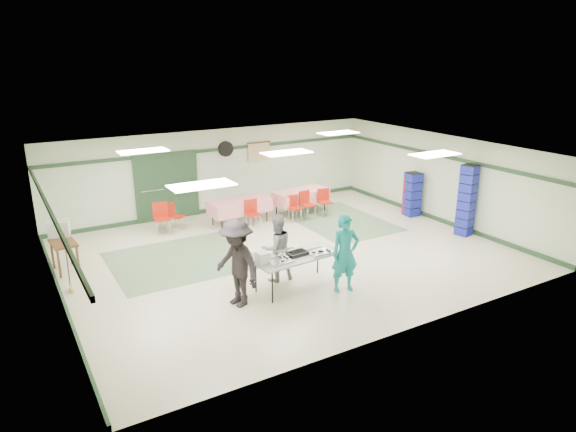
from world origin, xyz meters
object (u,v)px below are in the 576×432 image
chair_b (294,205)px  dining_table_a (301,196)px  crate_stack_red (412,196)px  printer_table (64,247)px  chair_d (252,211)px  broom (67,261)px  crate_stack_blue_a (412,194)px  volunteer_dark (237,263)px  dining_table_b (240,206)px  chair_loose_a (174,214)px  volunteer_grey (277,248)px  office_printer (59,228)px  chair_a (306,202)px  serving_table (297,257)px  chair_c (324,199)px  volunteer_teal (345,253)px  crate_stack_blue_b (467,200)px  chair_loose_b (161,215)px

chair_b → dining_table_a: bearing=45.3°
crate_stack_red → printer_table: crate_stack_red is taller
chair_d → printer_table: chair_d is taller
broom → chair_d: bearing=9.0°
chair_d → crate_stack_blue_a: bearing=-13.2°
volunteer_dark → dining_table_b: volunteer_dark is taller
chair_b → chair_loose_a: chair_loose_a is taller
volunteer_grey → printer_table: bearing=-33.7°
crate_stack_red → office_printer: crate_stack_red is taller
chair_a → chair_b: size_ratio=1.10×
serving_table → chair_d: size_ratio=2.40×
chair_c → crate_stack_blue_a: (2.39, -1.48, 0.18)m
volunteer_teal → crate_stack_blue_a: volunteer_teal is taller
volunteer_grey → office_printer: volunteer_grey is taller
serving_table → chair_c: 5.49m
volunteer_teal → chair_b: volunteer_teal is taller
volunteer_dark → chair_d: volunteer_dark is taller
volunteer_grey → dining_table_b: 4.29m
dining_table_a → crate_stack_blue_b: size_ratio=0.93×
volunteer_grey → office_printer: 5.44m
chair_loose_b → crate_stack_blue_a: 7.85m
crate_stack_blue_a → serving_table: bearing=-155.8°
chair_c → crate_stack_red: 2.81m
chair_c → office_printer: office_printer is taller
serving_table → chair_d: 4.28m
chair_loose_b → serving_table: bearing=-64.4°
printer_table → office_printer: (-0.00, 0.52, 0.31)m
chair_a → broom: size_ratio=0.64×
chair_loose_b → crate_stack_blue_b: size_ratio=0.45×
dining_table_b → printer_table: bearing=-170.7°
volunteer_teal → chair_a: (2.05, 4.83, -0.33)m
chair_d → crate_stack_blue_a: 5.21m
office_printer → chair_c: bearing=12.4°
chair_a → chair_d: bearing=171.8°
chair_b → chair_d: bearing=-177.6°
volunteer_grey → volunteer_dark: size_ratio=0.84×
dining_table_b → office_printer: 5.22m
volunteer_teal → volunteer_dark: (-2.32, 0.57, 0.06)m
volunteer_teal → volunteer_grey: (-1.02, 1.23, -0.09)m
chair_c → volunteer_dark: bearing=-128.4°
dining_table_a → chair_loose_b: size_ratio=2.07×
volunteer_dark → chair_loose_b: bearing=167.0°
dining_table_b → crate_stack_blue_a: 5.53m
crate_stack_red → chair_loose_b: bearing=162.8°
volunteer_grey → chair_c: size_ratio=1.83×
serving_table → chair_c: chair_c is taller
crate_stack_blue_a → crate_stack_red: 0.08m
serving_table → chair_loose_b: bearing=101.7°
chair_a → crate_stack_red: 3.42m
dining_table_a → office_printer: (-7.37, -0.64, 0.37)m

